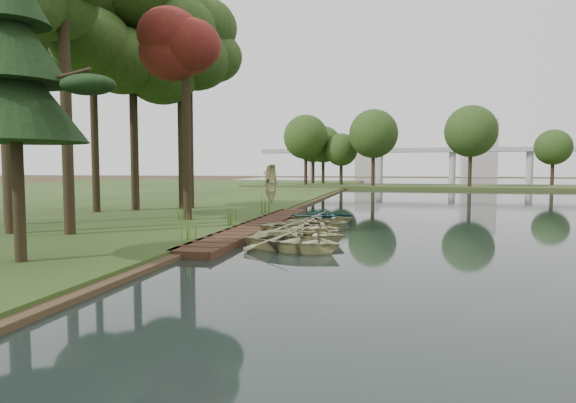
% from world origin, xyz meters
% --- Properties ---
extents(ground, '(300.00, 300.00, 0.00)m').
position_xyz_m(ground, '(0.00, 0.00, 0.00)').
color(ground, '#3D2F1D').
extents(boardwalk, '(1.60, 16.00, 0.30)m').
position_xyz_m(boardwalk, '(-1.60, 0.00, 0.15)').
color(boardwalk, '#372115').
rests_on(boardwalk, ground).
extents(peninsula, '(50.00, 14.00, 0.45)m').
position_xyz_m(peninsula, '(8.00, 50.00, 0.23)').
color(peninsula, '#35431D').
rests_on(peninsula, ground).
extents(far_trees, '(45.60, 5.60, 8.80)m').
position_xyz_m(far_trees, '(4.67, 50.00, 6.43)').
color(far_trees, black).
rests_on(far_trees, peninsula).
extents(bridge, '(95.90, 4.00, 8.60)m').
position_xyz_m(bridge, '(12.31, 120.00, 7.08)').
color(bridge, '#A5A5A0').
rests_on(bridge, ground).
extents(building_a, '(10.00, 8.00, 18.00)m').
position_xyz_m(building_a, '(30.00, 140.00, 9.00)').
color(building_a, '#A5A5A0').
rests_on(building_a, ground).
extents(building_b, '(8.00, 8.00, 12.00)m').
position_xyz_m(building_b, '(-5.00, 145.00, 6.00)').
color(building_b, '#A5A5A0').
rests_on(building_b, ground).
extents(rowboat_0, '(4.34, 3.72, 0.76)m').
position_xyz_m(rowboat_0, '(1.29, -5.60, 0.43)').
color(rowboat_0, '#C1BD8C').
rests_on(rowboat_0, water).
extents(rowboat_1, '(3.61, 2.65, 0.72)m').
position_xyz_m(rowboat_1, '(1.20, -3.98, 0.41)').
color(rowboat_1, '#C1BD8C').
rests_on(rowboat_1, water).
extents(rowboat_2, '(3.70, 3.26, 0.64)m').
position_xyz_m(rowboat_2, '(1.12, -2.83, 0.37)').
color(rowboat_2, '#C1BD8C').
rests_on(rowboat_2, water).
extents(rowboat_3, '(4.02, 3.26, 0.73)m').
position_xyz_m(rowboat_3, '(0.77, -1.62, 0.42)').
color(rowboat_3, '#C1BD8C').
rests_on(rowboat_3, water).
extents(rowboat_4, '(3.85, 3.22, 0.68)m').
position_xyz_m(rowboat_4, '(0.99, -0.11, 0.39)').
color(rowboat_4, '#C1BD8C').
rests_on(rowboat_4, water).
extents(rowboat_5, '(3.12, 2.31, 0.62)m').
position_xyz_m(rowboat_5, '(1.04, 1.18, 0.36)').
color(rowboat_5, '#C1BD8C').
rests_on(rowboat_5, water).
extents(rowboat_6, '(3.46, 2.66, 0.66)m').
position_xyz_m(rowboat_6, '(1.04, 2.91, 0.38)').
color(rowboat_6, '#C1BD8C').
rests_on(rowboat_6, water).
extents(rowboat_7, '(3.96, 3.40, 0.69)m').
position_xyz_m(rowboat_7, '(0.94, 3.97, 0.40)').
color(rowboat_7, '#2B6D78').
rests_on(rowboat_7, water).
extents(stored_rowboat, '(3.17, 2.48, 0.60)m').
position_xyz_m(stored_rowboat, '(-3.99, 11.65, 0.60)').
color(stored_rowboat, '#C1BD8C').
rests_on(stored_rowboat, bank).
extents(tree_2, '(3.52, 3.52, 10.48)m').
position_xyz_m(tree_2, '(-5.60, 0.77, 9.10)').
color(tree_2, black).
rests_on(tree_2, bank).
extents(tree_3, '(5.14, 5.14, 12.10)m').
position_xyz_m(tree_3, '(-12.79, 3.59, 10.14)').
color(tree_3, black).
rests_on(tree_3, bank).
extents(tree_4, '(4.81, 4.81, 12.82)m').
position_xyz_m(tree_4, '(-8.87, 7.12, 10.95)').
color(tree_4, black).
rests_on(tree_4, bank).
extents(tree_5, '(5.97, 5.97, 15.26)m').
position_xyz_m(tree_5, '(-11.26, 5.42, 12.91)').
color(tree_5, black).
rests_on(tree_5, bank).
extents(tree_6, '(4.78, 4.78, 11.18)m').
position_xyz_m(tree_6, '(-8.48, 7.59, 9.37)').
color(tree_6, black).
rests_on(tree_6, bank).
extents(pine_tree, '(3.80, 3.80, 8.46)m').
position_xyz_m(pine_tree, '(-5.51, -10.55, 5.70)').
color(pine_tree, black).
rests_on(pine_tree, bank).
extents(reeds_0, '(0.60, 0.60, 0.96)m').
position_xyz_m(reeds_0, '(-2.60, -5.76, 0.78)').
color(reeds_0, '#3F661E').
rests_on(reeds_0, bank).
extents(reeds_1, '(0.60, 0.60, 0.90)m').
position_xyz_m(reeds_1, '(-2.60, -1.08, 0.75)').
color(reeds_1, '#3F661E').
rests_on(reeds_1, bank).
extents(reeds_2, '(0.60, 0.60, 0.90)m').
position_xyz_m(reeds_2, '(-6.03, 0.82, 0.75)').
color(reeds_2, '#3F661E').
rests_on(reeds_2, bank).
extents(reeds_3, '(0.60, 0.60, 1.12)m').
position_xyz_m(reeds_3, '(-2.60, 4.90, 0.86)').
color(reeds_3, '#3F661E').
rests_on(reeds_3, bank).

